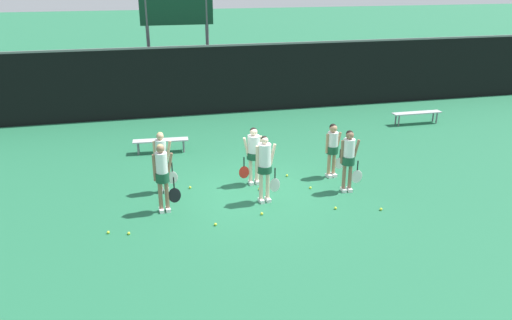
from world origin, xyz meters
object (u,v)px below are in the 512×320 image
bench_courtside (161,141)px  bench_far (417,114)px  player_4 (253,151)px  tennis_ball_3 (161,204)px  tennis_ball_6 (259,189)px  tennis_ball_10 (310,188)px  tennis_ball_8 (108,232)px  player_1 (265,163)px  tennis_ball_1 (215,224)px  tennis_ball_5 (287,176)px  player_3 (162,158)px  tennis_ball_2 (262,214)px  scoreboard (177,16)px  tennis_ball_0 (381,209)px  tennis_ball_4 (129,233)px  player_5 (333,146)px  tennis_ball_9 (336,208)px  player_2 (349,156)px  tennis_ball_7 (190,187)px

bench_courtside → bench_far: bench_far is taller
player_4 → tennis_ball_3: player_4 is taller
tennis_ball_6 → tennis_ball_10: size_ratio=1.03×
player_4 → tennis_ball_8: (-3.93, -2.03, -0.95)m
player_1 → tennis_ball_1: bearing=-152.0°
tennis_ball_3 → tennis_ball_5: (3.73, 1.04, -0.00)m
tennis_ball_1 → tennis_ball_6: bearing=49.1°
player_3 → tennis_ball_3: size_ratio=24.82×
tennis_ball_1 → player_4: bearing=56.7°
tennis_ball_2 → tennis_ball_5: bearing=58.9°
scoreboard → bench_far: 10.50m
bench_far → tennis_ball_0: 8.27m
tennis_ball_1 → player_3: bearing=114.8°
player_3 → tennis_ball_0: (5.25, -2.47, -0.95)m
bench_courtside → tennis_ball_3: (-0.27, -4.06, -0.35)m
tennis_ball_4 → tennis_ball_6: tennis_ball_4 is taller
tennis_ball_2 → scoreboard: bearing=94.7°
bench_far → player_1: (-7.62, -5.44, 0.66)m
scoreboard → tennis_ball_2: (0.89, -10.79, -3.87)m
player_5 → tennis_ball_3: size_ratio=23.42×
player_3 → tennis_ball_10: size_ratio=26.43×
tennis_ball_1 → tennis_ball_6: 2.31m
player_5 → tennis_ball_5: size_ratio=23.63×
bench_courtside → tennis_ball_1: 5.59m
bench_courtside → player_3: player_3 is taller
tennis_ball_2 → player_5: bearing=36.6°
player_3 → tennis_ball_4: (-0.96, -2.23, -0.96)m
scoreboard → tennis_ball_5: size_ratio=75.26×
tennis_ball_2 → player_1: bearing=70.6°
bench_far → player_3: size_ratio=1.18×
bench_far → tennis_ball_9: size_ratio=28.85×
tennis_ball_3 → bench_far: bearing=26.0°
player_3 → tennis_ball_2: bearing=-32.5°
player_2 → player_5: 1.08m
player_3 → tennis_ball_6: 2.79m
player_4 → tennis_ball_9: size_ratio=23.90×
tennis_ball_8 → tennis_ball_1: bearing=-4.8°
tennis_ball_3 → tennis_ball_5: 3.87m
tennis_ball_2 → tennis_ball_6: (0.31, 1.47, -0.00)m
scoreboard → tennis_ball_4: 11.91m
tennis_ball_1 → tennis_ball_2: bearing=13.0°
scoreboard → tennis_ball_10: (2.59, -9.57, -3.88)m
tennis_ball_1 → tennis_ball_6: (1.51, 1.75, -0.00)m
tennis_ball_7 → tennis_ball_8: size_ratio=1.06×
tennis_ball_7 → tennis_ball_9: size_ratio=1.00×
player_5 → player_4: bearing=168.6°
player_1 → scoreboard: bearing=89.7°
tennis_ball_4 → tennis_ball_7: bearing=53.4°
player_5 → tennis_ball_3: (-5.00, -0.76, -0.92)m
tennis_ball_0 → tennis_ball_3: 5.64m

